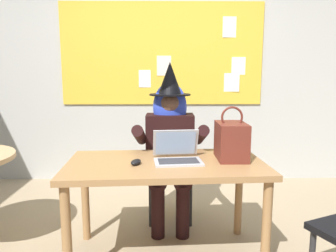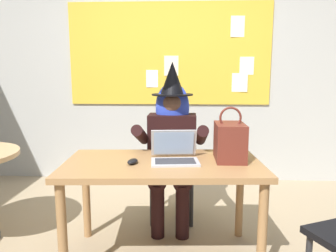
{
  "view_description": "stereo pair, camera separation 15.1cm",
  "coord_description": "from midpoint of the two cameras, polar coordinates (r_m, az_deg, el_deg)",
  "views": [
    {
      "loc": [
        0.03,
        -2.09,
        1.31
      ],
      "look_at": [
        0.06,
        0.36,
        0.91
      ],
      "focal_mm": 34.01,
      "sensor_mm": 36.0,
      "label": 1
    },
    {
      "loc": [
        0.18,
        -2.09,
        1.31
      ],
      "look_at": [
        0.06,
        0.36,
        0.91
      ],
      "focal_mm": 34.01,
      "sensor_mm": 36.0,
      "label": 2
    }
  ],
  "objects": [
    {
      "name": "wall_back_bulletin",
      "position": [
        3.92,
        -2.24,
        9.5
      ],
      "size": [
        5.48,
        1.98,
        2.62
      ],
      "color": "#B2B2AD",
      "rests_on": "ground"
    },
    {
      "name": "desk_main",
      "position": [
        2.24,
        -2.39,
        -8.65
      ],
      "size": [
        1.4,
        0.8,
        0.71
      ],
      "rotation": [
        0.0,
        0.0,
        0.06
      ],
      "color": "#A37547",
      "rests_on": "ground"
    },
    {
      "name": "chair_at_desk",
      "position": [
        2.97,
        -1.18,
        -6.69
      ],
      "size": [
        0.43,
        0.43,
        0.89
      ],
      "rotation": [
        0.0,
        0.0,
        -1.55
      ],
      "color": "black",
      "rests_on": "ground"
    },
    {
      "name": "person_costumed",
      "position": [
        2.78,
        -1.2,
        -1.76
      ],
      "size": [
        0.59,
        0.65,
        1.42
      ],
      "rotation": [
        0.0,
        0.0,
        -1.58
      ],
      "color": "black",
      "rests_on": "ground"
    },
    {
      "name": "laptop",
      "position": [
        2.22,
        -0.29,
        -5.1
      ],
      "size": [
        0.35,
        0.32,
        0.21
      ],
      "rotation": [
        0.0,
        0.0,
        0.1
      ],
      "color": "#B7B7BC",
      "rests_on": "desk_main"
    },
    {
      "name": "computer_mouse",
      "position": [
        2.16,
        -7.79,
        -6.43
      ],
      "size": [
        0.09,
        0.12,
        0.03
      ],
      "primitive_type": "ellipsoid",
      "rotation": [
        0.0,
        0.0,
        -0.29
      ],
      "color": "black",
      "rests_on": "desk_main"
    },
    {
      "name": "handbag",
      "position": [
        2.29,
        9.42,
        -2.58
      ],
      "size": [
        0.2,
        0.3,
        0.38
      ],
      "rotation": [
        0.0,
        0.0,
        -0.23
      ],
      "color": "maroon",
      "rests_on": "desk_main"
    }
  ]
}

